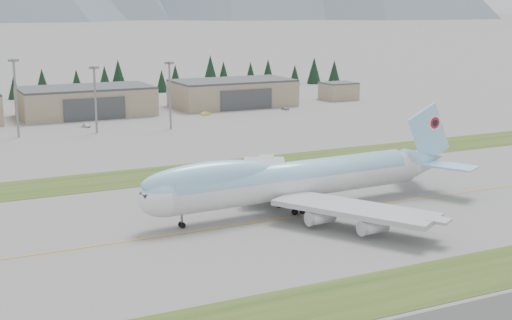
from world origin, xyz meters
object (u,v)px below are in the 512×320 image
boeing_747_freighter (294,179)px  service_vehicle_a (86,127)px  hangar_center (86,101)px  hangar_right (233,93)px  service_vehicle_c (285,110)px  service_vehicle_b (206,115)px

boeing_747_freighter → service_vehicle_a: size_ratio=19.81×
hangar_center → hangar_right: (60.00, 0.00, 0.00)m
service_vehicle_a → service_vehicle_c: (80.45, 7.24, 0.00)m
hangar_center → hangar_right: 60.00m
hangar_center → service_vehicle_b: 44.93m
hangar_right → service_vehicle_b: size_ratio=12.48×
hangar_center → service_vehicle_a: 28.20m
service_vehicle_b → hangar_center: bearing=55.3°
hangar_right → service_vehicle_c: hangar_right is taller
hangar_center → service_vehicle_b: (40.41, -18.88, -5.39)m
service_vehicle_c → service_vehicle_a: bearing=169.6°
hangar_right → service_vehicle_a: bearing=-158.0°
hangar_right → boeing_747_freighter: bearing=-109.8°
boeing_747_freighter → service_vehicle_b: boeing_747_freighter is taller
hangar_right → service_vehicle_a: (-66.55, -26.89, -5.39)m
boeing_747_freighter → hangar_center: bearing=90.4°
boeing_747_freighter → service_vehicle_a: (-14.24, 118.67, -6.40)m
boeing_747_freighter → service_vehicle_a: 119.70m
service_vehicle_b → service_vehicle_c: (33.49, -0.77, 0.00)m
boeing_747_freighter → hangar_center: boeing_747_freighter is taller
hangar_center → service_vehicle_a: size_ratio=12.96×
service_vehicle_b → hangar_right: bearing=-55.7°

